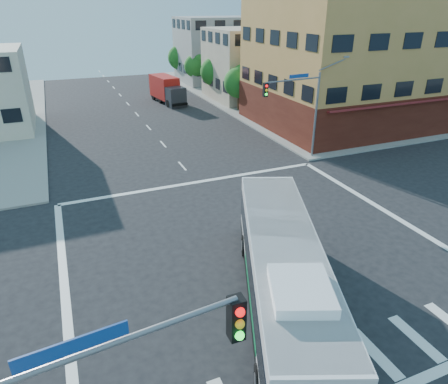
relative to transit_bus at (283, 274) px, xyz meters
name	(u,v)px	position (x,y,z in m)	size (l,w,h in m)	color
ground	(255,249)	(1.07, 4.54, -1.85)	(120.00, 120.00, 0.00)	black
sidewalk_ne	(355,87)	(36.07, 39.54, -1.77)	(50.00, 50.00, 0.15)	gray
corner_building_ne	(350,67)	(21.05, 23.01, 4.04)	(18.10, 15.44, 14.00)	#C48746
building_east_near	(256,64)	(18.05, 38.52, 2.66)	(12.06, 10.06, 9.00)	#BFAD92
building_east_far	(217,50)	(18.05, 52.51, 3.16)	(12.06, 10.06, 10.00)	gray
signal_mast_ne	(300,100)	(10.15, 15.15, 3.13)	(7.91, 1.13, 8.07)	slate
street_tree_a	(240,81)	(12.97, 32.46, 1.74)	(3.60, 3.60, 5.53)	#392514
street_tree_b	(215,70)	(12.97, 40.46, 1.90)	(3.80, 3.80, 5.79)	#392514
street_tree_c	(196,65)	(12.97, 48.46, 1.61)	(3.40, 3.40, 5.29)	#392514
street_tree_d	(180,56)	(12.97, 56.46, 2.03)	(4.00, 4.00, 6.03)	#392514
transit_bus	(283,274)	(0.00, 0.00, 0.00)	(7.28, 12.85, 3.78)	black
box_truck	(167,90)	(6.07, 40.09, -0.23)	(3.15, 7.61, 3.32)	#29292E
parked_car	(263,116)	(13.08, 26.65, -1.16)	(1.61, 4.01, 1.37)	#B6933F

